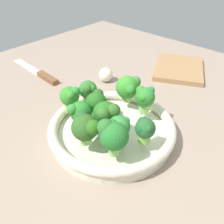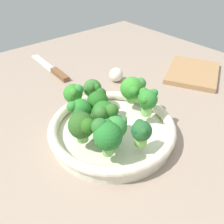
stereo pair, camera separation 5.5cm
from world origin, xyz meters
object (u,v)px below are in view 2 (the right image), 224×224
object	(u,v)px
bowl	(112,129)
broccoli_floret_8	(80,110)
broccoli_floret_0	(107,135)
knife	(54,70)
broccoli_floret_3	(147,100)
broccoli_floret_7	(141,131)
broccoli_floret_10	(104,113)
broccoli_floret_2	(82,124)
broccoli_floret_4	(98,101)
cutting_board	(193,73)
broccoli_floret_1	(133,88)
broccoli_floret_5	(116,127)
broccoli_floret_9	(74,94)
broccoli_floret_6	(92,89)
garlic_bulb	(116,75)

from	to	relation	value
bowl	broccoli_floret_8	size ratio (longest dim) A/B	4.63
broccoli_floret_0	knife	distance (cm)	48.23
broccoli_floret_3	broccoli_floret_7	distance (cm)	10.65
broccoli_floret_0	broccoli_floret_10	world-z (taller)	broccoli_floret_0
broccoli_floret_2	broccoli_floret_4	distance (cm)	9.44
cutting_board	broccoli_floret_1	bearing A→B (deg)	4.76
broccoli_floret_4	broccoli_floret_10	size ratio (longest dim) A/B	0.90
broccoli_floret_5	broccoli_floret_10	size ratio (longest dim) A/B	0.80
broccoli_floret_10	cutting_board	world-z (taller)	broccoli_floret_10
bowl	broccoli_floret_2	bearing A→B (deg)	2.18
broccoli_floret_8	broccoli_floret_3	bearing A→B (deg)	153.20
broccoli_floret_1	broccoli_floret_9	distance (cm)	14.55
knife	cutting_board	world-z (taller)	cutting_board
bowl	broccoli_floret_5	xyz separation A→B (cm)	(2.77, 4.53, 5.04)
broccoli_floret_7	broccoli_floret_9	size ratio (longest dim) A/B	0.87
broccoli_floret_7	broccoli_floret_9	distance (cm)	19.71
broccoli_floret_0	broccoli_floret_4	world-z (taller)	broccoli_floret_0
broccoli_floret_6	cutting_board	distance (cm)	40.22
broccoli_floret_5	broccoli_floret_8	distance (cm)	9.21
broccoli_floret_9	cutting_board	distance (cm)	45.16
broccoli_floret_5	garlic_bulb	world-z (taller)	broccoli_floret_5
broccoli_floret_0	cutting_board	distance (cm)	50.41
broccoli_floret_6	broccoli_floret_7	world-z (taller)	broccoli_floret_6
broccoli_floret_3	broccoli_floret_4	xyz separation A→B (cm)	(8.61, -7.35, -0.25)
bowl	broccoli_floret_9	distance (cm)	12.38
broccoli_floret_2	broccoli_floret_7	size ratio (longest dim) A/B	1.31
broccoli_floret_5	broccoli_floret_7	bearing A→B (deg)	119.89
broccoli_floret_2	broccoli_floret_3	xyz separation A→B (cm)	(-16.64, 2.41, -0.03)
broccoli_floret_1	garlic_bulb	bearing A→B (deg)	-119.08
broccoli_floret_6	broccoli_floret_10	distance (cm)	11.30
broccoli_floret_8	cutting_board	bearing A→B (deg)	-177.88
broccoli_floret_5	cutting_board	distance (cm)	45.77
broccoli_floret_9	knife	size ratio (longest dim) A/B	0.24
broccoli_floret_2	broccoli_floret_5	world-z (taller)	broccoli_floret_2
broccoli_floret_0	knife	bearing A→B (deg)	-106.80
bowl	broccoli_floret_10	bearing A→B (deg)	12.23
broccoli_floret_0	broccoli_floret_8	world-z (taller)	broccoli_floret_0
broccoli_floret_10	broccoli_floret_5	bearing A→B (deg)	87.68
broccoli_floret_4	broccoli_floret_5	distance (cm)	9.53
bowl	broccoli_floret_2	xyz separation A→B (cm)	(8.27, 0.32, 6.04)
bowl	knife	xyz separation A→B (cm)	(-6.84, -39.08, -1.54)
knife	cutting_board	size ratio (longest dim) A/B	1.31
broccoli_floret_6	knife	size ratio (longest dim) A/B	0.23
bowl	broccoli_floret_3	world-z (taller)	broccoli_floret_3
broccoli_floret_2	broccoli_floret_9	distance (cm)	11.97
broccoli_floret_1	cutting_board	xyz separation A→B (cm)	(-31.67, -2.64, -7.12)
garlic_bulb	broccoli_floret_1	bearing A→B (deg)	60.92
broccoli_floret_2	broccoli_floret_3	size ratio (longest dim) A/B	1.13
broccoli_floret_9	broccoli_floret_10	world-z (taller)	broccoli_floret_10
bowl	knife	world-z (taller)	bowl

